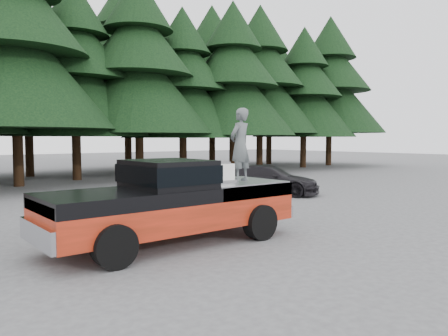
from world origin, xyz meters
TOP-DOWN VIEW (x-y plane):
  - ground at (0.00, 0.00)m, footprint 120.00×120.00m
  - pickup_truck at (-1.41, -0.46)m, footprint 6.00×2.04m
  - truck_cab at (-1.51, -0.46)m, footprint 1.66×1.90m
  - air_compressor at (-0.08, -0.47)m, footprint 0.70×0.60m
  - man_on_bed at (0.52, -0.59)m, footprint 0.75×0.58m
  - parked_car at (6.55, 4.45)m, footprint 3.66×4.61m
  - treeline at (0.42, 17.20)m, footprint 60.15×16.05m

SIDE VIEW (x-z plane):
  - ground at x=0.00m, z-range 0.00..0.00m
  - parked_car at x=6.55m, z-range 0.00..1.25m
  - pickup_truck at x=-1.41m, z-range 0.00..1.33m
  - air_compressor at x=-0.08m, z-range 1.33..1.76m
  - truck_cab at x=-1.51m, z-range 1.33..1.92m
  - man_on_bed at x=0.52m, z-range 1.33..3.16m
  - treeline at x=0.42m, z-range -1.03..16.47m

